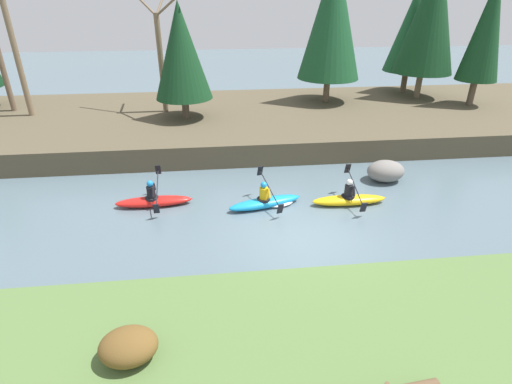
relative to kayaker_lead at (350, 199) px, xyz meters
name	(u,v)px	position (x,y,z in m)	size (l,w,h in m)	color
ground_plane	(304,237)	(-2.10, -1.95, -0.22)	(90.00, 90.00, 0.00)	slate
riverbank_far	(262,120)	(-2.10, 9.04, 0.30)	(44.00, 10.64, 1.04)	brown
conifer_tree_left	(181,51)	(-6.15, 8.22, 4.11)	(2.85, 2.85, 5.57)	brown
conifer_tree_mid_left	(332,16)	(1.98, 10.81, 5.47)	(3.54, 3.54, 7.97)	brown
conifer_tree_centre	(413,28)	(7.66, 12.71, 4.65)	(2.97, 2.97, 6.38)	brown
conifer_tree_mid_right	(431,13)	(7.86, 11.18, 5.57)	(3.46, 3.46, 8.04)	#7A664C
conifer_tree_right	(488,27)	(10.01, 9.05, 5.00)	(2.20, 2.20, 7.01)	brown
bare_tree_upstream	(0,53)	(-15.62, 10.73, 3.82)	(3.52, 3.48, 6.38)	brown
bare_tree_mid_upstream	(14,40)	(-14.30, 9.69, 4.57)	(4.36, 4.31, 7.98)	#7A664C
bare_tree_mid_downstream	(161,52)	(-7.29, 9.67, 3.92)	(3.63, 3.59, 6.59)	#7A664C
shrub_clump_second	(128,346)	(-6.60, -6.69, 0.75)	(1.12, 0.93, 0.60)	brown
kayaker_lead	(350,199)	(0.00, 0.00, 0.00)	(2.77, 2.06, 1.20)	yellow
kayaker_middle	(268,201)	(-2.97, 0.17, -0.02)	(2.78, 2.05, 1.20)	#1993D6
kayaker_trailing	(154,200)	(-7.04, 0.68, 0.00)	(2.78, 2.07, 1.20)	red
boulder_midstream	(386,171)	(2.08, 1.80, 0.20)	(1.51, 1.18, 0.85)	gray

